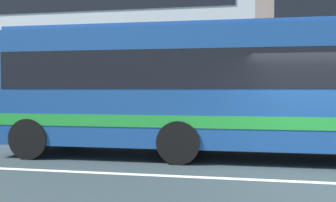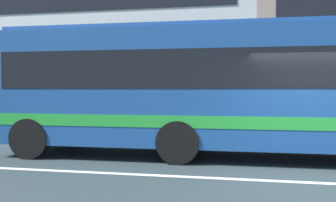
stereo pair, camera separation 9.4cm
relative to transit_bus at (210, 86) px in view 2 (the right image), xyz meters
The scene contains 4 objects.
ground_plane 3.67m from the transit_bus, 45.76° to the right, with size 160.00×160.00×0.00m, color #2A373B.
lane_centre_line 3.67m from the transit_bus, 45.76° to the right, with size 60.00×0.16×0.01m, color silver.
apartment_block_left 16.53m from the transit_bus, 126.39° to the left, with size 22.13×10.67×11.62m.
transit_bus is the anchor object (origin of this frame).
Camera 2 is at (-1.55, -6.91, 1.74)m, focal length 38.30 mm.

